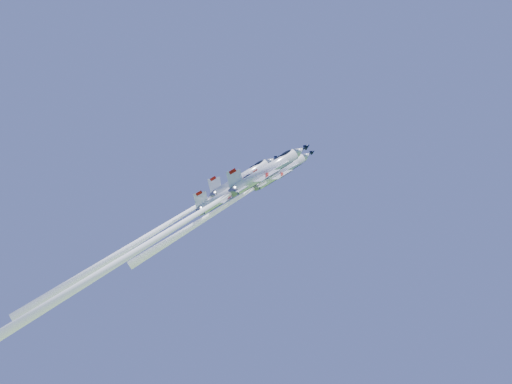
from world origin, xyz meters
The scene contains 4 objects.
jet_lead centered at (-5.12, -0.66, 84.05)m, with size 22.88×26.28×29.38m.
jet_left centered at (-16.34, -7.94, 78.99)m, with size 29.89×35.27×40.05m.
jet_right centered at (-11.09, -17.18, 74.27)m, with size 36.38×43.62×49.97m.
jet_slot centered at (-17.87, -15.26, 72.79)m, with size 33.04×39.49×45.15m.
Camera 1 is at (55.74, -92.16, 59.15)m, focal length 40.00 mm.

